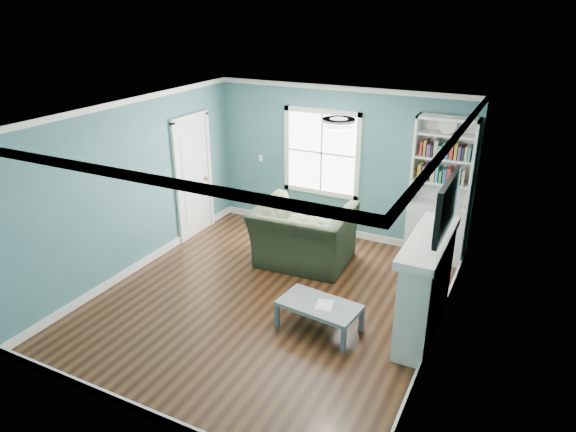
% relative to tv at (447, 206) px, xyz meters
% --- Properties ---
extents(floor, '(5.00, 5.00, 0.00)m').
position_rel_tv_xyz_m(floor, '(-2.20, -0.20, -1.72)').
color(floor, black).
rests_on(floor, ground).
extents(room_walls, '(5.00, 5.00, 5.00)m').
position_rel_tv_xyz_m(room_walls, '(-2.20, -0.20, -0.14)').
color(room_walls, '#356166').
rests_on(room_walls, ground).
extents(trim, '(4.50, 5.00, 2.60)m').
position_rel_tv_xyz_m(trim, '(-2.20, -0.20, -0.49)').
color(trim, white).
rests_on(trim, ground).
extents(window, '(1.40, 0.06, 1.50)m').
position_rel_tv_xyz_m(window, '(-2.50, 2.29, -0.27)').
color(window, white).
rests_on(window, room_walls).
extents(bookshelf, '(0.90, 0.35, 2.31)m').
position_rel_tv_xyz_m(bookshelf, '(-0.43, 2.10, -0.80)').
color(bookshelf, silver).
rests_on(bookshelf, ground).
extents(fireplace, '(0.44, 1.58, 1.30)m').
position_rel_tv_xyz_m(fireplace, '(-0.12, 0.00, -1.09)').
color(fireplace, black).
rests_on(fireplace, ground).
extents(tv, '(0.06, 1.10, 0.65)m').
position_rel_tv_xyz_m(tv, '(0.00, 0.00, 0.00)').
color(tv, black).
rests_on(tv, fireplace).
extents(door, '(0.12, 0.98, 2.17)m').
position_rel_tv_xyz_m(door, '(-4.42, 1.20, -0.65)').
color(door, silver).
rests_on(door, ground).
extents(ceiling_fixture, '(0.38, 0.38, 0.15)m').
position_rel_tv_xyz_m(ceiling_fixture, '(-1.30, -0.10, 0.82)').
color(ceiling_fixture, white).
rests_on(ceiling_fixture, room_walls).
extents(light_switch, '(0.08, 0.01, 0.12)m').
position_rel_tv_xyz_m(light_switch, '(-3.70, 2.28, -0.52)').
color(light_switch, white).
rests_on(light_switch, room_walls).
extents(recliner, '(1.50, 1.03, 1.26)m').
position_rel_tv_xyz_m(recliner, '(-2.24, 1.00, -1.09)').
color(recliner, '#252D1C').
rests_on(recliner, ground).
extents(coffee_table, '(1.06, 0.65, 0.36)m').
position_rel_tv_xyz_m(coffee_table, '(-1.30, -0.52, -1.41)').
color(coffee_table, '#545B65').
rests_on(coffee_table, ground).
extents(paper_sheet, '(0.25, 0.29, 0.00)m').
position_rel_tv_xyz_m(paper_sheet, '(-1.24, -0.52, -1.36)').
color(paper_sheet, white).
rests_on(paper_sheet, coffee_table).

